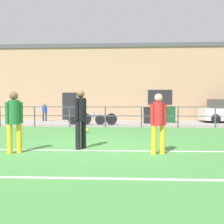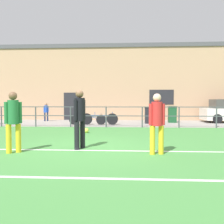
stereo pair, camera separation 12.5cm
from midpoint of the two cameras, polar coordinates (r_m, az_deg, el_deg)
The scene contains 15 objects.
ground at distance 7.77m, azimuth -5.39°, elevation -8.35°, with size 60.00×44.00×0.04m, color #478C42.
field_line_touchline at distance 7.31m, azimuth -5.92°, elevation -8.87°, with size 36.00×0.11×0.00m, color white.
field_line_hash at distance 4.84m, azimuth -10.70°, elevation -14.83°, with size 36.00×0.11×0.00m, color white.
pavement_strip at distance 16.15m, azimuth -1.12°, elevation -2.58°, with size 48.00×5.00×0.02m, color gray.
perimeter_fence at distance 13.62m, azimuth -1.83°, elevation -0.42°, with size 36.07×0.07×1.15m.
clubhouse_facade at distance 19.84m, azimuth -0.40°, elevation 6.73°, with size 28.00×2.56×5.79m.
player_goalkeeper at distance 7.44m, azimuth -7.76°, elevation -0.82°, with size 0.31×0.44×1.78m.
player_striker at distance 6.75m, azimuth 10.20°, elevation -1.82°, with size 0.45×0.29×1.65m.
player_winger at distance 7.33m, azimuth -22.22°, elevation -1.38°, with size 0.41×0.30×1.71m.
soccer_ball_match at distance 11.27m, azimuth -6.41°, elevation -4.28°, with size 0.22×0.22×0.22m, color #E5E04C.
spectator_child at distance 18.19m, azimuth -15.59°, elevation 0.26°, with size 0.34×0.23×1.30m.
bicycle_parked_0 at distance 14.88m, azimuth -3.42°, elevation -1.59°, with size 2.26×0.04×0.78m.
bicycle_parked_2 at distance 14.98m, azimuth -6.21°, elevation -1.73°, with size 2.27×0.04×0.71m.
trash_bin_0 at distance 15.94m, azimuth 8.30°, elevation -0.68°, with size 0.65×0.55×1.08m.
trash_bin_1 at distance 16.83m, azimuth 13.33°, elevation -0.53°, with size 0.54×0.46×1.09m.
Camera 1 is at (1.02, -7.56, 1.44)m, focal length 39.34 mm.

